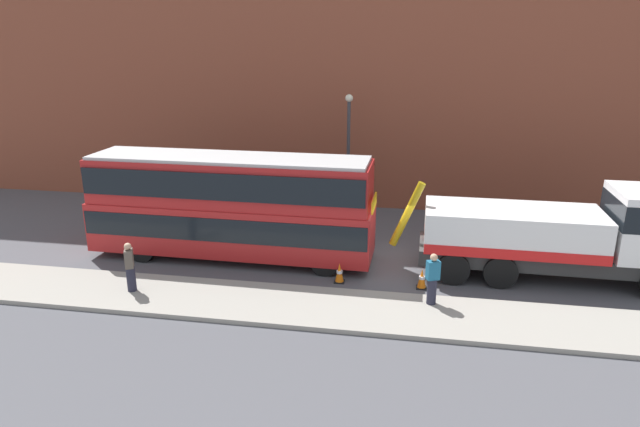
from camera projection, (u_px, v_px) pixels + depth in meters
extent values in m
plane|color=#4C4C51|center=(395.00, 264.00, 21.36)|extent=(120.00, 120.00, 0.00)
cube|color=gray|center=(389.00, 313.00, 17.40)|extent=(60.00, 2.80, 0.15)
cube|color=brown|center=(410.00, 44.00, 26.38)|extent=(60.00, 1.20, 16.00)
cube|color=#2D2D2D|center=(547.00, 256.00, 19.87)|extent=(9.03, 2.33, 0.55)
cube|color=silver|center=(512.00, 228.00, 19.80)|extent=(6.13, 2.68, 1.40)
cube|color=red|center=(510.00, 242.00, 19.96)|extent=(6.13, 2.73, 0.36)
cylinder|color=#B79914|center=(407.00, 214.00, 20.37)|extent=(1.24, 0.30, 2.52)
cylinder|color=black|center=(635.00, 258.00, 20.41)|extent=(1.16, 0.36, 1.16)
cylinder|color=black|center=(494.00, 249.00, 21.29)|extent=(1.16, 0.36, 1.16)
cylinder|color=black|center=(500.00, 272.00, 19.21)|extent=(1.16, 0.36, 1.16)
cylinder|color=black|center=(451.00, 246.00, 21.57)|extent=(1.16, 0.36, 1.16)
cylinder|color=black|center=(453.00, 268.00, 19.50)|extent=(1.16, 0.36, 1.16)
cube|color=#AD1E1E|center=(232.00, 226.00, 21.67)|extent=(11.03, 2.64, 1.90)
cube|color=#AD1E1E|center=(229.00, 181.00, 21.12)|extent=(10.81, 2.54, 1.70)
cube|color=black|center=(231.00, 220.00, 21.59)|extent=(10.92, 2.69, 0.90)
cube|color=black|center=(229.00, 179.00, 21.09)|extent=(10.70, 2.69, 1.00)
cube|color=#B2B2B2|center=(228.00, 158.00, 20.85)|extent=(10.59, 2.44, 0.12)
cube|color=yellow|center=(374.00, 203.00, 20.31)|extent=(0.08, 1.50, 0.44)
cylinder|color=black|center=(335.00, 242.00, 22.22)|extent=(1.04, 0.31, 1.04)
cylinder|color=black|center=(325.00, 262.00, 20.20)|extent=(1.04, 0.31, 1.04)
cylinder|color=black|center=(167.00, 231.00, 23.50)|extent=(1.04, 0.31, 1.04)
cylinder|color=black|center=(142.00, 249.00, 21.47)|extent=(1.04, 0.31, 1.04)
cylinder|color=#232333|center=(131.00, 279.00, 18.67)|extent=(0.40, 0.40, 0.85)
cube|color=brown|center=(129.00, 259.00, 18.45)|extent=(0.40, 0.47, 0.62)
sphere|color=tan|center=(128.00, 246.00, 18.32)|extent=(0.24, 0.24, 0.24)
cylinder|color=#232333|center=(432.00, 291.00, 17.76)|extent=(0.39, 0.39, 0.85)
cube|color=#1E6084|center=(433.00, 270.00, 17.54)|extent=(0.47, 0.40, 0.62)
sphere|color=tan|center=(434.00, 257.00, 17.40)|extent=(0.24, 0.24, 0.24)
cone|color=orange|center=(339.00, 273.00, 19.69)|extent=(0.32, 0.32, 0.72)
cylinder|color=white|center=(339.00, 272.00, 19.68)|extent=(0.21, 0.21, 0.10)
cube|color=black|center=(339.00, 282.00, 19.79)|extent=(0.36, 0.36, 0.04)
cone|color=orange|center=(422.00, 279.00, 19.22)|extent=(0.32, 0.32, 0.72)
cylinder|color=white|center=(422.00, 278.00, 19.21)|extent=(0.21, 0.21, 0.10)
cube|color=black|center=(421.00, 287.00, 19.32)|extent=(0.36, 0.36, 0.04)
cylinder|color=#38383D|center=(348.00, 160.00, 26.33)|extent=(0.16, 0.16, 5.50)
sphere|color=#EAE5C6|center=(349.00, 98.00, 25.45)|extent=(0.36, 0.36, 0.36)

